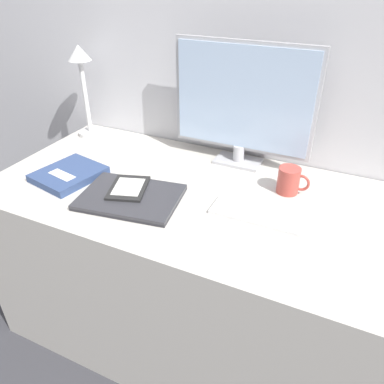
% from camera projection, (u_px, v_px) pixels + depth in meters
% --- Properties ---
extents(ground_plane, '(10.00, 10.00, 0.00)m').
position_uv_depth(ground_plane, '(180.00, 360.00, 1.59)').
color(ground_plane, '#38383D').
extents(wall_back, '(3.60, 0.05, 2.40)m').
position_uv_depth(wall_back, '(243.00, 36.00, 1.39)').
color(wall_back, silver).
rests_on(wall_back, ground_plane).
extents(desk, '(1.54, 0.74, 0.74)m').
position_uv_depth(desk, '(197.00, 270.00, 1.53)').
color(desk, beige).
rests_on(desk, ground_plane).
extents(monitor, '(0.55, 0.11, 0.47)m').
position_uv_depth(monitor, '(242.00, 103.00, 1.40)').
color(monitor, '#B7B7BC').
rests_on(monitor, desk).
extents(keyboard, '(0.30, 0.12, 0.01)m').
position_uv_depth(keyboard, '(257.00, 214.00, 1.21)').
color(keyboard, silver).
rests_on(keyboard, desk).
extents(laptop, '(0.37, 0.29, 0.02)m').
position_uv_depth(laptop, '(131.00, 197.00, 1.29)').
color(laptop, '#232328').
rests_on(laptop, desk).
extents(ereader, '(0.17, 0.20, 0.01)m').
position_uv_depth(ereader, '(128.00, 188.00, 1.32)').
color(ereader, black).
rests_on(ereader, laptop).
extents(desk_lamp, '(0.11, 0.11, 0.41)m').
position_uv_depth(desk_lamp, '(83.00, 79.00, 1.64)').
color(desk_lamp, white).
rests_on(desk_lamp, desk).
extents(notebook, '(0.24, 0.27, 0.03)m').
position_uv_depth(notebook, '(69.00, 174.00, 1.42)').
color(notebook, '#334775').
rests_on(notebook, desk).
extents(coffee_mug, '(0.11, 0.08, 0.10)m').
position_uv_depth(coffee_mug, '(289.00, 180.00, 1.31)').
color(coffee_mug, '#B7473D').
rests_on(coffee_mug, desk).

